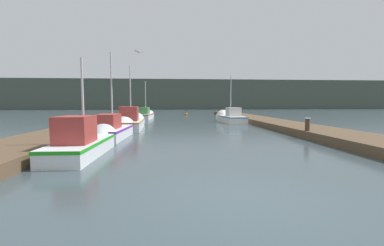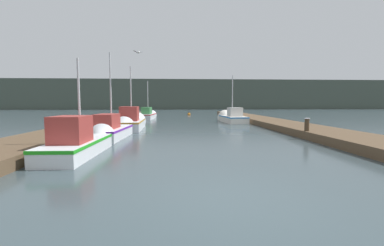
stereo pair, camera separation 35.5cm
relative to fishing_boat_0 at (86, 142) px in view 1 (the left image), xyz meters
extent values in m
plane|color=#38474C|center=(4.49, -4.94, -0.44)|extent=(200.00, 200.00, 0.00)
cube|color=brown|center=(-2.34, 11.06, -0.23)|extent=(2.85, 40.00, 0.40)
cube|color=brown|center=(11.33, 11.06, -0.23)|extent=(2.85, 40.00, 0.40)
cube|color=#424C42|center=(4.49, 64.19, 3.44)|extent=(120.00, 16.00, 7.75)
cube|color=silver|center=(-0.01, -0.45, -0.17)|extent=(1.39, 3.89, 0.54)
cube|color=#1E9A1B|center=(-0.01, -0.45, 0.04)|extent=(1.42, 3.92, 0.10)
cone|color=silver|center=(0.03, 1.91, -0.17)|extent=(1.27, 0.87, 1.26)
cube|color=#99332D|center=(-0.02, -0.94, 0.55)|extent=(1.05, 1.29, 0.88)
cylinder|color=#B2B2B7|center=(0.00, -0.16, 1.55)|extent=(0.08, 0.08, 2.89)
cube|color=silver|center=(0.00, 3.91, -0.16)|extent=(1.66, 3.86, 0.56)
cube|color=#6622AA|center=(0.00, 3.91, 0.06)|extent=(1.69, 3.89, 0.10)
cone|color=silver|center=(0.11, 6.29, -0.16)|extent=(1.45, 1.03, 1.41)
cube|color=#99332D|center=(-0.02, 3.44, 0.49)|extent=(1.01, 1.60, 0.73)
cylinder|color=#B2B2B7|center=(0.02, 4.20, 2.06)|extent=(0.08, 0.08, 3.88)
cube|color=silver|center=(0.30, 8.26, -0.12)|extent=(1.71, 4.39, 0.64)
cube|color=#BB8B2E|center=(0.30, 8.26, 0.14)|extent=(1.74, 4.42, 0.10)
cone|color=silver|center=(0.21, 10.98, -0.12)|extent=(1.53, 1.15, 1.49)
cube|color=#99332D|center=(0.32, 7.72, 0.68)|extent=(1.17, 1.37, 0.95)
cylinder|color=#B2B2B7|center=(0.29, 8.58, 2.05)|extent=(0.08, 0.08, 3.70)
cube|color=silver|center=(8.66, 13.79, -0.13)|extent=(1.92, 4.31, 0.60)
cube|color=blue|center=(8.66, 13.79, 0.11)|extent=(1.96, 4.34, 0.10)
cone|color=silver|center=(8.48, 16.30, -0.13)|extent=(1.61, 0.93, 1.56)
cube|color=silver|center=(8.69, 13.27, 0.56)|extent=(1.21, 1.32, 0.79)
cylinder|color=#B2B2B7|center=(8.64, 14.11, 2.04)|extent=(0.08, 0.08, 3.74)
cube|color=silver|center=(0.20, 19.19, -0.14)|extent=(1.57, 4.17, 0.59)
cube|color=#AA2A2A|center=(0.20, 19.19, 0.09)|extent=(1.60, 4.20, 0.10)
cone|color=silver|center=(0.36, 21.61, -0.14)|extent=(1.29, 0.84, 1.25)
cube|color=#387A42|center=(0.17, 18.68, 0.52)|extent=(1.01, 1.69, 0.74)
cylinder|color=#B2B2B7|center=(0.22, 19.50, 1.96)|extent=(0.08, 0.08, 3.61)
cylinder|color=#473523|center=(9.86, 20.40, 0.09)|extent=(0.26, 0.26, 1.06)
cylinder|color=silver|center=(9.86, 20.40, 0.64)|extent=(0.30, 0.30, 0.04)
cylinder|color=#473523|center=(-0.83, 23.15, 0.16)|extent=(0.26, 0.26, 1.19)
cylinder|color=silver|center=(-0.83, 23.15, 0.77)|extent=(0.30, 0.30, 0.04)
cylinder|color=#473523|center=(10.10, 3.08, 0.08)|extent=(0.23, 0.23, 1.03)
cylinder|color=silver|center=(10.10, 3.08, 0.61)|extent=(0.26, 0.26, 0.04)
sphere|color=#BF6513|center=(5.22, 27.62, -0.31)|extent=(0.45, 0.45, 0.45)
cylinder|color=black|center=(5.22, 27.62, 0.16)|extent=(0.06, 0.06, 0.50)
ellipsoid|color=white|center=(1.45, 4.40, 4.07)|extent=(0.29, 0.30, 0.12)
cube|color=gray|center=(1.35, 4.30, 4.09)|extent=(0.28, 0.27, 0.07)
cube|color=gray|center=(1.55, 4.49, 4.09)|extent=(0.28, 0.27, 0.07)
camera|label=1|loc=(3.14, -9.54, 1.44)|focal=24.00mm
camera|label=2|loc=(3.49, -9.56, 1.44)|focal=24.00mm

